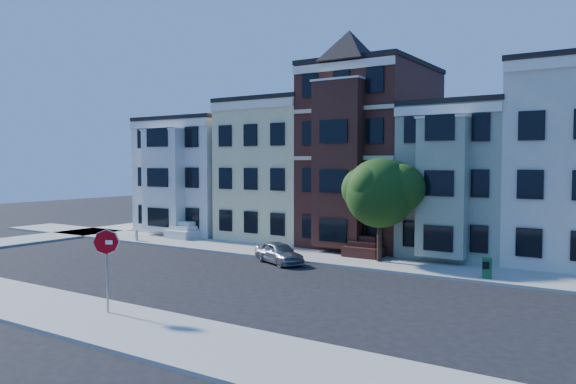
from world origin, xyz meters
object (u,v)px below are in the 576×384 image
Objects in this scene: stop_sign at (107,266)px; newspaper_box at (487,268)px; street_tree at (380,198)px; parked_car at (279,253)px; fire_hydrant at (137,236)px.

newspaper_box is at bearing 30.98° from stop_sign.
street_tree is 6.47m from parked_car.
fire_hydrant is at bearing 112.26° from stop_sign.
street_tree is 1.98× the size of parked_car.
stop_sign is at bearing -151.35° from parked_car.
newspaper_box is (11.04, 1.60, 0.03)m from parked_car.
street_tree is 2.05× the size of stop_sign.
parked_car reaches higher than fire_hydrant.
parked_car is at bearing 174.06° from newspaper_box.
parked_car is (-4.81, -2.98, -3.13)m from street_tree.
street_tree reaches higher than fire_hydrant.
street_tree is at bearing 5.32° from fire_hydrant.
stop_sign is (-10.23, -14.12, 1.26)m from newspaper_box.
stop_sign is (-4.01, -15.50, -1.85)m from street_tree.
parked_car reaches higher than newspaper_box.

